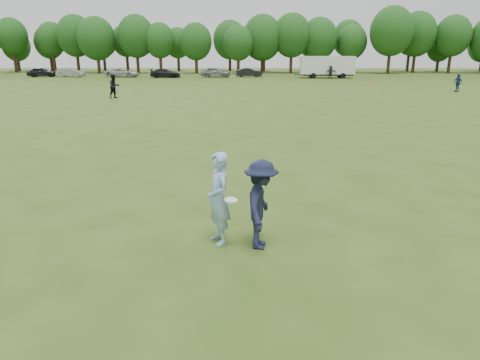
{
  "coord_description": "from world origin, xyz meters",
  "views": [
    {
      "loc": [
        -0.42,
        -8.23,
        3.86
      ],
      "look_at": [
        -0.52,
        0.94,
        1.1
      ],
      "focal_mm": 32.0,
      "sensor_mm": 36.0,
      "label": 1
    }
  ],
  "objects": [
    {
      "name": "field_cone",
      "position": [
        16.23,
        49.87,
        0.15
      ],
      "size": [
        0.28,
        0.28,
        0.3
      ],
      "primitive_type": "cone",
      "color": "#FF570D",
      "rests_on": "ground"
    },
    {
      "name": "car_c",
      "position": [
        -19.6,
        60.69,
        0.71
      ],
      "size": [
        5.37,
        2.97,
        1.42
      ],
      "primitive_type": "imported",
      "rotation": [
        0.0,
        0.0,
        1.45
      ],
      "color": "#B4B3B8",
      "rests_on": "ground"
    },
    {
      "name": "player_far_b",
      "position": [
        20.74,
        35.4,
        0.89
      ],
      "size": [
        0.73,
        1.12,
        1.77
      ],
      "primitive_type": "imported",
      "rotation": [
        0.0,
        0.0,
        -1.26
      ],
      "color": "navy",
      "rests_on": "ground"
    },
    {
      "name": "disc_in_play",
      "position": [
        -0.69,
        -0.24,
        1.04
      ],
      "size": [
        0.3,
        0.3,
        0.07
      ],
      "color": "white",
      "rests_on": "ground"
    },
    {
      "name": "defender",
      "position": [
        -0.09,
        -0.17,
        0.92
      ],
      "size": [
        0.85,
        1.28,
        1.84
      ],
      "primitive_type": "imported",
      "rotation": [
        0.0,
        0.0,
        1.42
      ],
      "color": "#181D35",
      "rests_on": "ground"
    },
    {
      "name": "player_far_a",
      "position": [
        -11.59,
        28.97,
        1.01
      ],
      "size": [
        1.22,
        1.24,
        2.01
      ],
      "primitive_type": "imported",
      "rotation": [
        0.0,
        0.0,
        0.85
      ],
      "color": "black",
      "rests_on": "ground"
    },
    {
      "name": "ground",
      "position": [
        0.0,
        0.0,
        0.0
      ],
      "size": [
        200.0,
        200.0,
        0.0
      ],
      "primitive_type": "plane",
      "color": "#314A14",
      "rests_on": "ground"
    },
    {
      "name": "cargo_trailer",
      "position": [
        12.0,
        58.56,
        1.78
      ],
      "size": [
        9.0,
        2.75,
        3.2
      ],
      "color": "white",
      "rests_on": "ground"
    },
    {
      "name": "car_f",
      "position": [
        0.2,
        61.34,
        0.68
      ],
      "size": [
        4.28,
        1.86,
        1.37
      ],
      "primitive_type": "imported",
      "rotation": [
        0.0,
        0.0,
        1.67
      ],
      "color": "black",
      "rests_on": "ground"
    },
    {
      "name": "thrower",
      "position": [
        -0.95,
        0.05,
        0.97
      ],
      "size": [
        0.71,
        0.83,
        1.94
      ],
      "primitive_type": "imported",
      "rotation": [
        0.0,
        0.0,
        -1.16
      ],
      "color": "#8AB3D6",
      "rests_on": "ground"
    },
    {
      "name": "player_far_d",
      "position": [
        12.25,
        56.81,
        0.94
      ],
      "size": [
        1.8,
        1.31,
        1.88
      ],
      "primitive_type": "imported",
      "rotation": [
        0.0,
        0.0,
        0.49
      ],
      "color": "#282828",
      "rests_on": "ground"
    },
    {
      "name": "car_e",
      "position": [
        -4.95,
        60.29,
        0.78
      ],
      "size": [
        4.78,
        2.37,
        1.57
      ],
      "primitive_type": "imported",
      "rotation": [
        0.0,
        0.0,
        1.45
      ],
      "color": "gray",
      "rests_on": "ground"
    },
    {
      "name": "car_a",
      "position": [
        -32.57,
        61.07,
        0.74
      ],
      "size": [
        4.53,
        2.27,
        1.48
      ],
      "primitive_type": "imported",
      "rotation": [
        0.0,
        0.0,
        1.7
      ],
      "color": "black",
      "rests_on": "ground"
    },
    {
      "name": "car_d",
      "position": [
        -12.63,
        59.12,
        0.67
      ],
      "size": [
        4.6,
        1.91,
        1.33
      ],
      "primitive_type": "imported",
      "rotation": [
        0.0,
        0.0,
        1.58
      ],
      "color": "black",
      "rests_on": "ground"
    },
    {
      "name": "car_b",
      "position": [
        -27.98,
        60.97,
        0.7
      ],
      "size": [
        4.41,
        1.94,
        1.41
      ],
      "primitive_type": "imported",
      "rotation": [
        0.0,
        0.0,
        1.46
      ],
      "color": "gray",
      "rests_on": "ground"
    },
    {
      "name": "treeline",
      "position": [
        2.81,
        76.9,
        6.26
      ],
      "size": [
        130.35,
        18.39,
        11.74
      ],
      "color": "#332114",
      "rests_on": "ground"
    }
  ]
}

